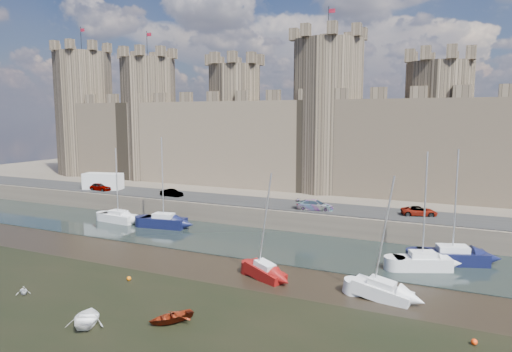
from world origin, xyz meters
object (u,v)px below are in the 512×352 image
Objects in this scene: sailboat_1 at (164,221)px; sailboat_5 at (382,290)px; car_1 at (172,193)px; car_3 at (419,211)px; car_0 at (100,187)px; sailboat_2 at (422,261)px; car_2 at (315,205)px; sailboat_0 at (118,217)px; van at (103,182)px; sailboat_4 at (265,271)px; sailboat_3 at (452,256)px.

sailboat_1 is 31.29m from sailboat_5.
car_3 is (33.82, 1.65, 0.00)m from car_1.
car_0 is 0.39× the size of sailboat_5.
sailboat_2 is (48.63, -10.39, -2.30)m from car_0.
car_2 is at bearing -85.62° from car_0.
sailboat_0 is 0.91× the size of sailboat_2.
car_2 is 0.40× the size of sailboat_1.
car_1 is 38.24m from sailboat_5.
sailboat_5 is at bearing -117.38° from car_1.
sailboat_0 is (10.37, -8.37, -3.03)m from van.
sailboat_4 is at bearing 176.31° from car_2.
car_0 is 51.67m from sailboat_3.
car_3 is 12.58m from sailboat_2.
van reaches higher than car_1.
car_1 is 0.30× the size of sailboat_1.
car_0 is at bearing 153.63° from sailboat_3.
sailboat_5 is (10.05, -0.23, 0.00)m from sailboat_4.
sailboat_3 reaches higher than car_1.
sailboat_1 is at bearing 172.34° from sailboat_4.
sailboat_4 is (36.71, -19.55, -3.11)m from van.
sailboat_1 is at bearing -149.33° from car_1.
car_0 reaches higher than car_1.
sailboat_5 is (36.40, -11.41, -0.07)m from sailboat_0.
sailboat_1 is at bearing -39.46° from van.
van is 52.21m from sailboat_3.
car_3 is at bearing 85.22° from sailboat_4.
van reaches higher than car_2.
car_1 is 0.31× the size of sailboat_2.
car_3 is 0.36× the size of sailboat_1.
car_2 is at bearing 117.14° from sailboat_4.
sailboat_2 is (31.32, -3.16, -0.02)m from sailboat_1.
sailboat_4 is (36.35, -18.52, -2.45)m from car_0.
sailboat_5 reaches higher than car_1.
car_0 is 0.34× the size of sailboat_1.
sailboat_4 reaches higher than car_1.
sailboat_5 is (29.09, -11.52, -0.17)m from sailboat_1.
car_2 is 0.47× the size of sailboat_0.
van is at bearing 143.07° from sailboat_2.
sailboat_1 is (-29.81, -9.13, -2.19)m from car_3.
sailboat_0 is 0.86× the size of sailboat_1.
car_2 is 0.77× the size of van.
car_1 is at bearing 150.47° from sailboat_3.
sailboat_3 is (16.08, -7.15, -2.33)m from car_2.
sailboat_5 is at bearing -156.38° from car_2.
sailboat_1 is at bearing -108.07° from car_0.
car_2 is 18.61m from sailboat_4.
sailboat_4 is at bearing -38.32° from sailboat_1.
sailboat_4 is at bearing -126.69° from car_1.
car_1 is 33.86m from car_3.
sailboat_5 reaches higher than sailboat_4.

